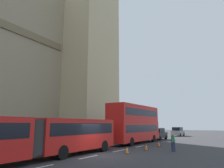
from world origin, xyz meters
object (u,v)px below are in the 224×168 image
object	(u,v)px
sedan_trailing	(178,132)
traffic_cone_middle	(146,147)
traffic_cone_east	(159,144)
sedan_lead	(158,134)
articulated_bus	(28,135)
double_decker_bus	(135,122)
pedestrian_near_cones	(173,141)
traffic_cone_west	(127,150)

from	to	relation	value
sedan_trailing	traffic_cone_middle	world-z (taller)	sedan_trailing
traffic_cone_east	sedan_lead	bearing A→B (deg)	20.43
articulated_bus	double_decker_bus	distance (m)	16.26
traffic_cone_east	pedestrian_near_cones	xyz separation A→B (m)	(-3.50, -2.67, 0.63)
double_decker_bus	traffic_cone_west	bearing A→B (deg)	-158.19
traffic_cone_west	pedestrian_near_cones	xyz separation A→B (m)	(3.42, -2.97, 0.63)
sedan_lead	traffic_cone_west	xyz separation A→B (m)	(-16.92, -3.42, -0.63)
articulated_bus	pedestrian_near_cones	distance (m)	12.59
pedestrian_near_cones	articulated_bus	bearing A→B (deg)	148.59
articulated_bus	pedestrian_near_cones	world-z (taller)	articulated_bus
sedan_trailing	pedestrian_near_cones	xyz separation A→B (m)	(-26.09, -6.55, -0.00)
double_decker_bus	pedestrian_near_cones	distance (m)	8.74
sedan_lead	traffic_cone_east	world-z (taller)	sedan_lead
traffic_cone_middle	articulated_bus	bearing A→B (deg)	159.04
traffic_cone_west	traffic_cone_east	size ratio (longest dim) A/B	1.00
double_decker_bus	sedan_lead	distance (m)	8.19
double_decker_bus	traffic_cone_middle	bearing A→B (deg)	-145.54
articulated_bus	double_decker_bus	world-z (taller)	double_decker_bus
traffic_cone_west	pedestrian_near_cones	distance (m)	4.57
sedan_lead	sedan_trailing	world-z (taller)	same
double_decker_bus	traffic_cone_east	world-z (taller)	double_decker_bus
double_decker_bus	traffic_cone_middle	distance (m)	7.46
double_decker_bus	traffic_cone_west	world-z (taller)	double_decker_bus
sedan_trailing	traffic_cone_east	distance (m)	22.93
sedan_trailing	traffic_cone_east	bearing A→B (deg)	-170.25
articulated_bus	traffic_cone_east	bearing A→B (deg)	-15.25
sedan_trailing	traffic_cone_west	bearing A→B (deg)	-173.09
sedan_lead	traffic_cone_east	xyz separation A→B (m)	(-10.00, -3.73, -0.63)
sedan_lead	traffic_cone_middle	xyz separation A→B (m)	(-13.81, -3.84, -0.63)
sedan_lead	traffic_cone_middle	size ratio (longest dim) A/B	7.59
articulated_bus	traffic_cone_middle	bearing A→B (deg)	-20.96
sedan_trailing	sedan_lead	bearing A→B (deg)	-179.30
traffic_cone_middle	pedestrian_near_cones	bearing A→B (deg)	-83.20
articulated_bus	traffic_cone_middle	distance (m)	11.25
sedan_trailing	pedestrian_near_cones	distance (m)	26.90
traffic_cone_middle	sedan_trailing	bearing A→B (deg)	8.60
sedan_trailing	double_decker_bus	bearing A→B (deg)	-180.00
traffic_cone_west	sedan_lead	bearing A→B (deg)	11.43
pedestrian_near_cones	traffic_cone_east	bearing A→B (deg)	37.34
articulated_bus	sedan_lead	bearing A→B (deg)	-0.35
double_decker_bus	pedestrian_near_cones	world-z (taller)	double_decker_bus
double_decker_bus	traffic_cone_west	size ratio (longest dim) A/B	18.51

